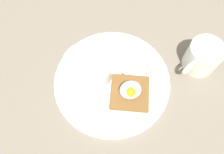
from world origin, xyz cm
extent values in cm
cube|color=#726757|center=(0.00, 0.00, 1.00)|extent=(120.00, 120.00, 2.00)
cylinder|color=white|center=(0.00, 0.00, 2.50)|extent=(30.39, 30.39, 1.00)
torus|color=white|center=(0.00, 0.00, 3.30)|extent=(30.19, 30.19, 0.60)
cylinder|color=white|center=(5.40, -2.96, 6.43)|extent=(11.85, 11.85, 6.86)
torus|color=white|center=(5.40, -2.96, 9.86)|extent=(12.05, 12.05, 0.60)
cylinder|color=#BB627F|center=(5.40, -2.96, 6.21)|extent=(10.45, 10.45, 6.02)
ellipsoid|color=#BB627F|center=(5.40, -2.96, 9.02)|extent=(9.93, 9.93, 1.20)
ellipsoid|color=tan|center=(6.17, -1.88, 9.29)|extent=(1.26, 0.84, 0.53)
ellipsoid|color=olive|center=(6.00, -2.63, 9.41)|extent=(2.13, 2.02, 0.77)
ellipsoid|color=tan|center=(2.32, -2.65, 9.31)|extent=(0.93, 1.39, 0.58)
ellipsoid|color=#D2AD93|center=(5.25, -3.16, 9.30)|extent=(1.51, 1.31, 0.55)
ellipsoid|color=tan|center=(2.67, -2.24, 9.31)|extent=(1.45, 1.07, 0.57)
ellipsoid|color=tan|center=(5.32, -1.05, 9.34)|extent=(1.15, 1.61, 0.64)
ellipsoid|color=#CDBF8C|center=(4.65, -3.83, 9.36)|extent=(1.19, 1.68, 0.67)
cube|color=brown|center=(-3.35, 4.85, 4.09)|extent=(12.26, 12.26, 0.30)
cube|color=olive|center=(-3.35, 4.85, 3.59)|extent=(12.02, 12.02, 1.19)
ellipsoid|color=white|center=(-3.35, 4.85, 5.84)|extent=(5.39, 4.64, 3.30)
sphere|color=orange|center=(-3.09, 5.69, 6.67)|extent=(2.50, 2.50, 2.50)
cylinder|color=#F6E4B4|center=(-8.35, -1.50, 3.58)|extent=(3.61, 3.56, 1.31)
cylinder|color=#BFB28C|center=(-8.35, -1.50, 4.07)|extent=(0.64, 0.64, 0.18)
cylinder|color=beige|center=(-4.52, -1.76, 3.68)|extent=(4.93, 4.96, 1.52)
cylinder|color=#BCB48C|center=(-4.52, -1.76, 4.27)|extent=(0.88, 0.89, 0.18)
cylinder|color=beige|center=(-10.24, 2.01, 3.73)|extent=(3.96, 3.90, 1.69)
cylinder|color=#BAB08B|center=(-10.24, 2.01, 4.33)|extent=(0.70, 0.69, 0.21)
cylinder|color=beige|center=(-11.63, -0.98, 3.63)|extent=(4.21, 4.20, 1.29)
cylinder|color=#B8B789|center=(-11.63, -0.98, 4.25)|extent=(0.76, 0.76, 0.13)
cylinder|color=silver|center=(-24.17, 0.91, 5.99)|extent=(8.74, 8.74, 7.98)
cylinder|color=#3B1B12|center=(-24.17, 0.91, 9.02)|extent=(7.43, 7.43, 0.40)
torus|color=silver|center=(-19.27, 3.10, 6.39)|extent=(4.53, 2.75, 4.51)
camera|label=1|loc=(6.00, 22.48, 55.27)|focal=35.00mm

